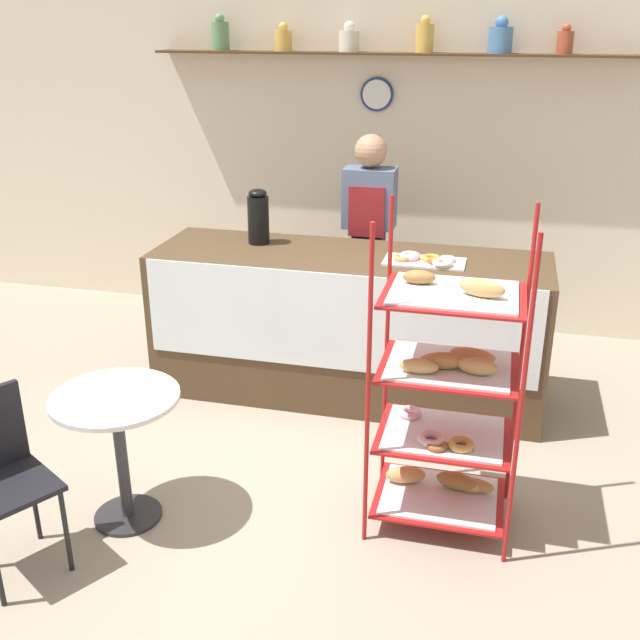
# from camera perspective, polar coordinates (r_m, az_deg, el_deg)

# --- Properties ---
(ground_plane) EXTENTS (14.00, 14.00, 0.00)m
(ground_plane) POSITION_cam_1_polar(r_m,az_deg,el_deg) (4.22, -1.41, -12.67)
(ground_plane) COLOR gray
(back_wall) EXTENTS (10.00, 0.30, 2.70)m
(back_wall) POSITION_cam_1_polar(r_m,az_deg,el_deg) (6.13, 5.15, 12.31)
(back_wall) COLOR beige
(back_wall) RESTS_ON ground_plane
(display_counter) EXTENTS (2.57, 0.79, 0.98)m
(display_counter) POSITION_cam_1_polar(r_m,az_deg,el_deg) (5.00, 2.14, -0.40)
(display_counter) COLOR #4C3823
(display_counter) RESTS_ON ground_plane
(pastry_rack) EXTENTS (0.70, 0.55, 1.61)m
(pastry_rack) POSITION_cam_1_polar(r_m,az_deg,el_deg) (3.69, 9.65, -6.18)
(pastry_rack) COLOR #A51919
(pastry_rack) RESTS_ON ground_plane
(person_worker) EXTENTS (0.36, 0.24, 1.66)m
(person_worker) POSITION_cam_1_polar(r_m,az_deg,el_deg) (5.45, 3.73, 6.30)
(person_worker) COLOR #282833
(person_worker) RESTS_ON ground_plane
(cafe_table) EXTENTS (0.63, 0.63, 0.71)m
(cafe_table) POSITION_cam_1_polar(r_m,az_deg,el_deg) (3.85, -15.12, -7.96)
(cafe_table) COLOR #262628
(cafe_table) RESTS_ON ground_plane
(coffee_carafe) EXTENTS (0.14, 0.14, 0.37)m
(coffee_carafe) POSITION_cam_1_polar(r_m,az_deg,el_deg) (5.07, -4.72, 7.83)
(coffee_carafe) COLOR black
(coffee_carafe) RESTS_ON display_counter
(donut_tray_counter) EXTENTS (0.50, 0.27, 0.05)m
(donut_tray_counter) POSITION_cam_1_polar(r_m,az_deg,el_deg) (4.71, 8.06, 4.55)
(donut_tray_counter) COLOR silver
(donut_tray_counter) RESTS_ON display_counter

